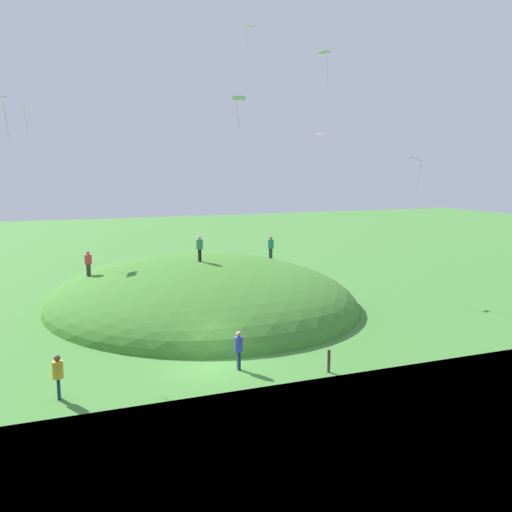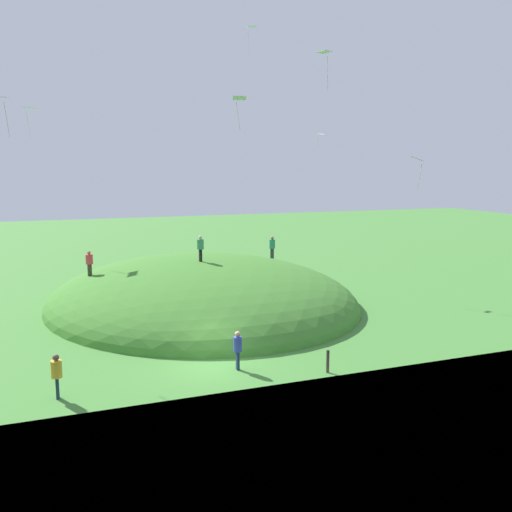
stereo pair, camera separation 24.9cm
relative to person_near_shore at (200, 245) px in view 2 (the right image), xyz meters
name	(u,v)px [view 2 (the right image)]	position (x,y,z in m)	size (l,w,h in m)	color
ground_plane	(213,365)	(-10.68, 2.42, -4.06)	(160.00, 160.00, 0.00)	#448235
grass_hill	(202,303)	(1.01, -0.36, -4.06)	(22.85, 20.13, 6.07)	#3F7D2B
dirt_path	(218,266)	(14.44, -5.62, -4.04)	(12.06, 1.16, 0.04)	#6F5A4F
person_near_shore	(200,245)	(0.00, 0.00, 0.00)	(0.50, 0.50, 1.66)	black
person_walking_path	(89,260)	(2.23, 6.69, -0.92)	(0.64, 0.64, 1.60)	#363425
person_with_child	(56,371)	(-12.20, 9.22, -2.92)	(0.44, 0.44, 1.80)	#1A3444
person_watching_kites	(272,245)	(5.18, -7.13, -0.98)	(0.64, 0.64, 1.79)	#303433
person_on_hilltop	(238,345)	(-11.71, 1.57, -2.93)	(0.39, 0.39, 1.78)	#1B2D4B
kite_0	(29,110)	(10.43, 9.74, 9.05)	(1.15, 0.97, 2.07)	white
kite_1	(418,160)	(-7.14, -11.06, 5.34)	(1.32, 1.24, 1.85)	silver
kite_2	(324,55)	(-4.37, -6.35, 11.33)	(0.97, 0.78, 2.16)	white
kite_4	(251,29)	(10.94, -7.58, 16.19)	(0.70, 0.87, 1.86)	white
kite_5	(239,101)	(-3.90, -1.30, 8.61)	(0.71, 0.86, 1.83)	white
kite_6	(321,135)	(4.33, -10.74, 7.33)	(0.62, 0.72, 1.08)	#F7D8D1
kite_8	(0,100)	(-2.75, 11.00, 8.25)	(0.68, 0.89, 2.00)	silver
mooring_post	(328,361)	(-13.47, -2.02, -3.54)	(0.14, 0.14, 1.04)	#4F3F36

